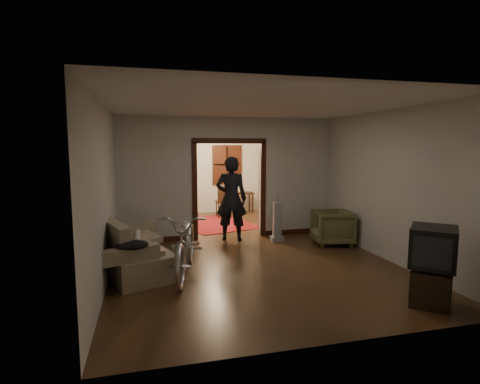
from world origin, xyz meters
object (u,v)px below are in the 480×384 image
object	(u,v)px
locker	(161,187)
person	(231,199)
desk	(239,203)
armchair	(332,227)
bicycle	(187,243)
sofa	(131,244)

from	to	relation	value
locker	person	bearing A→B (deg)	-73.62
desk	armchair	bearing A→B (deg)	-68.12
locker	desk	xyz separation A→B (m)	(2.44, 0.16, -0.60)
bicycle	locker	distance (m)	5.32
sofa	bicycle	world-z (taller)	bicycle
sofa	desk	size ratio (longest dim) A/B	2.27
person	locker	xyz separation A→B (m)	(-1.42, 3.22, -0.03)
locker	desk	size ratio (longest dim) A/B	2.08
bicycle	armchair	xyz separation A→B (m)	(3.29, 1.20, -0.16)
locker	bicycle	bearing A→B (deg)	-95.34
armchair	person	bearing A→B (deg)	-102.03
armchair	desk	size ratio (longest dim) A/B	0.92
bicycle	locker	world-z (taller)	locker
person	desk	bearing A→B (deg)	-87.23
person	bicycle	bearing A→B (deg)	78.99
person	locker	distance (m)	3.52
desk	person	bearing A→B (deg)	-98.62
sofa	locker	distance (m)	4.95
person	locker	world-z (taller)	person
armchair	locker	distance (m)	5.40
armchair	locker	bearing A→B (deg)	-128.64
sofa	person	bearing A→B (deg)	18.39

